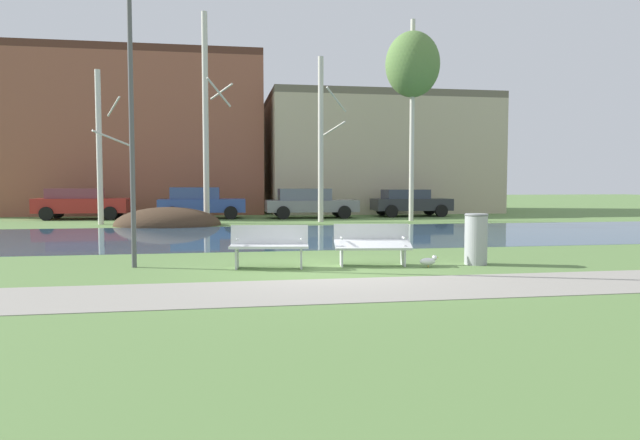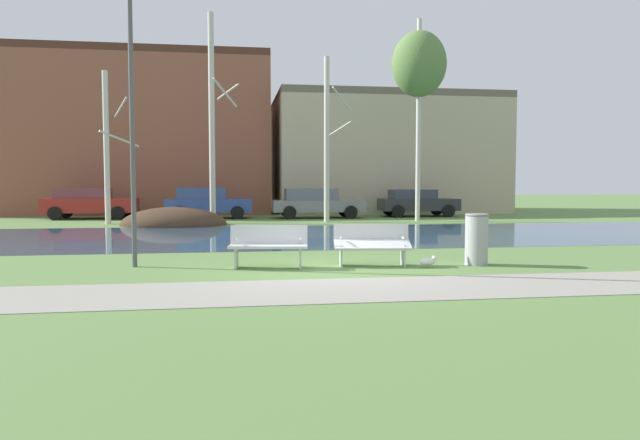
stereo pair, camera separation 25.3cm
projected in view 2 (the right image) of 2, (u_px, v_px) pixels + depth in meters
ground_plane at (282, 230)px, 21.43m from camera, size 120.00×120.00×0.00m
paved_path_strip at (345, 290)px, 9.49m from camera, size 60.00×2.16×0.01m
river_band at (288, 236)px, 19.31m from camera, size 80.00×8.76×0.01m
soil_mound at (174, 225)px, 24.08m from camera, size 4.33×3.24×1.52m
bench_left at (268, 245)px, 11.95m from camera, size 1.66×0.76×0.87m
bench_right at (372, 243)px, 12.27m from camera, size 1.66×0.76×0.87m
trash_bin at (476, 239)px, 12.37m from camera, size 0.50×0.50×1.09m
seagull at (428, 261)px, 12.00m from camera, size 0.41×0.15×0.25m
streetlamp at (131, 68)px, 11.85m from camera, size 0.32×0.32×6.27m
birch_far_left at (107, 147)px, 24.54m from camera, size 1.47×2.24×6.45m
birch_left at (212, 118)px, 25.11m from camera, size 1.31×2.27×9.02m
birch_center_left at (327, 139)px, 25.91m from camera, size 1.27×2.25×7.33m
birch_center at (419, 65)px, 26.36m from camera, size 2.47×2.47×9.14m
parked_van_nearest_red at (89, 203)px, 28.28m from camera, size 4.31×2.02×1.49m
parked_sedan_second_blue at (207, 202)px, 28.67m from camera, size 4.17×2.02×1.54m
parked_hatch_third_grey at (316, 203)px, 29.01m from camera, size 4.56×1.97×1.47m
parked_wagon_fourth_dark at (417, 202)px, 30.38m from camera, size 4.02×2.05×1.41m
building_brick_low at (129, 136)px, 34.36m from camera, size 16.30×7.87×9.04m
building_beige_block at (383, 155)px, 36.17m from camera, size 13.28×8.60×6.96m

